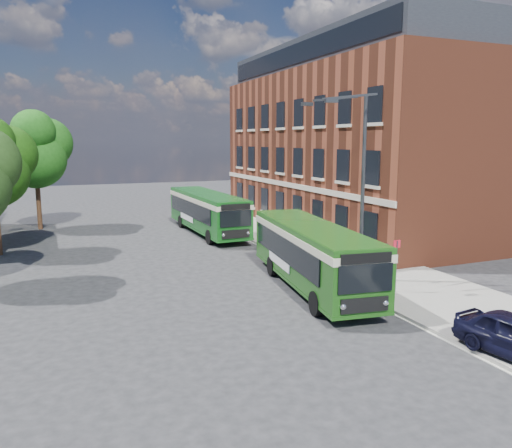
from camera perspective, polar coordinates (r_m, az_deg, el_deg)
name	(u,v)px	position (r m, az deg, el deg)	size (l,w,h in m)	color
ground	(246,284)	(24.45, -1.20, -6.84)	(120.00, 120.00, 0.00)	#252527
pavement	(299,241)	(34.32, 4.93, -1.95)	(6.00, 48.00, 0.15)	gray
kerb_line	(258,246)	(33.08, 0.22, -2.47)	(0.12, 48.00, 0.01)	beige
brick_office	(356,139)	(40.62, 11.39, 9.47)	(12.10, 26.00, 14.20)	brown
street_lamp	(356,186)	(23.99, 11.40, 4.32)	(2.96, 2.38, 9.00)	#323437
bus_stop_sign	(396,262)	(23.20, 15.71, -4.25)	(0.35, 0.08, 2.52)	#323437
bus_front	(312,250)	(23.43, 6.40, -3.00)	(3.96, 11.14, 3.02)	#1A4E13
bus_rear	(207,209)	(37.37, -5.62, 1.72)	(2.92, 11.93, 3.02)	#115116
pedestrian_a	(356,266)	(24.05, 11.37, -4.78)	(0.64, 0.42, 1.75)	black
pedestrian_b	(385,257)	(26.99, 14.52, -3.66)	(0.71, 0.55, 1.45)	black
tree_right	(36,149)	(42.11, -23.87, 7.83)	(5.43, 5.16, 9.17)	#3C2315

